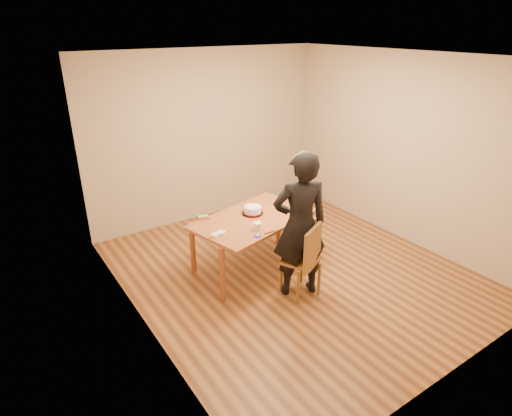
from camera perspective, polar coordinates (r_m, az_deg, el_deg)
room_shell at (r=5.44m, az=3.01°, el=5.43°), size 4.00×4.50×2.70m
dining_table at (r=5.46m, az=-0.29°, el=-1.46°), size 1.73×1.26×0.04m
dining_chair at (r=5.13m, az=5.99°, el=-6.93°), size 0.51×0.51×0.04m
cake_plate at (r=5.56m, az=-0.47°, el=-0.67°), size 0.28×0.28×0.02m
cake at (r=5.54m, az=-0.47°, el=-0.23°), size 0.22×0.22×0.07m
frosting_dome at (r=5.52m, az=-0.47°, el=0.23°), size 0.22×0.22×0.03m
frosting_tub at (r=5.13m, az=0.20°, el=-2.42°), size 0.10×0.10×0.09m
frosting_lid at (r=4.98m, az=0.20°, el=-3.76°), size 0.09×0.09×0.01m
frosting_dollop at (r=4.98m, az=0.20°, el=-3.63°), size 0.04×0.04×0.02m
ramekin_green at (r=4.98m, az=-5.51°, el=-3.68°), size 0.08×0.08×0.04m
ramekin_yellow at (r=5.01m, az=-5.19°, el=-3.53°), size 0.08×0.08×0.04m
ramekin_multi at (r=5.02m, az=-4.62°, el=-3.38°), size 0.09×0.09×0.04m
candy_box_pink at (r=5.45m, az=-7.01°, el=-1.34°), size 0.16×0.11×0.02m
candy_box_green at (r=5.45m, az=-7.09°, el=-1.14°), size 0.14×0.10×0.02m
spatula at (r=5.06m, az=1.72°, el=-3.31°), size 0.14×0.02×0.01m
person at (r=4.95m, az=5.87°, el=-2.32°), size 0.76×0.64×1.78m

